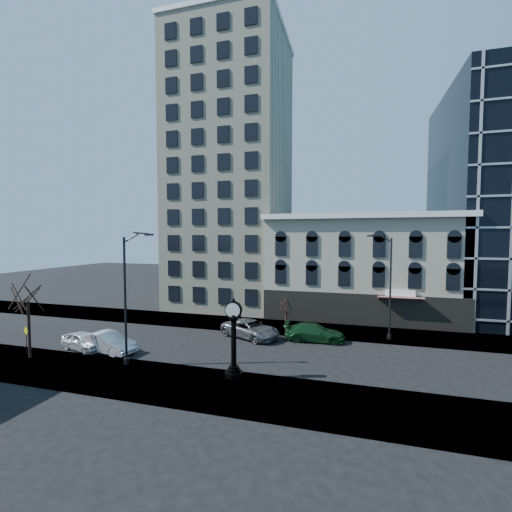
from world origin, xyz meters
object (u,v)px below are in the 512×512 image
(street_clock, at_px, (234,341))
(warning_sign, at_px, (26,335))
(car_near_a, at_px, (84,341))
(street_lamp_near, at_px, (134,263))
(car_near_b, at_px, (108,343))

(street_clock, xyz_separation_m, warning_sign, (-18.24, -0.37, -0.91))
(warning_sign, height_order, car_near_a, warning_sign)
(street_lamp_near, relative_size, car_near_a, 2.25)
(street_lamp_near, xyz_separation_m, car_near_a, (-6.67, 1.90, -7.13))
(car_near_b, bearing_deg, street_clock, -90.41)
(warning_sign, xyz_separation_m, car_near_b, (6.09, 2.39, -0.85))
(street_lamp_near, bearing_deg, street_clock, -16.98)
(street_clock, height_order, car_near_b, street_clock)
(car_near_a, distance_m, car_near_b, 2.51)
(street_clock, relative_size, car_near_b, 1.05)
(street_lamp_near, bearing_deg, car_near_a, 148.14)
(street_lamp_near, distance_m, car_near_b, 8.40)
(street_lamp_near, distance_m, car_near_a, 9.94)
(car_near_a, bearing_deg, street_clock, -83.17)
(warning_sign, relative_size, car_near_a, 0.50)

